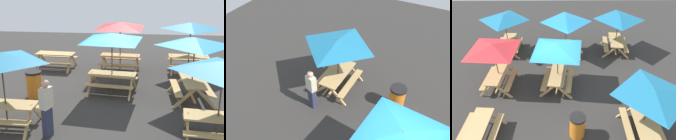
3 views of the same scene
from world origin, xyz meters
TOP-DOWN VIEW (x-y plane):
  - picnic_table_1 at (0.02, 0.08)m, footprint 2.81×2.81m
  - picnic_table_2 at (-2.75, -3.06)m, footprint 2.02×2.02m
  - trash_bin_orange at (-2.77, -0.66)m, footprint 0.59×0.59m
  - person_standing at (-1.40, -3.42)m, footprint 0.33×0.41m

SIDE VIEW (x-z plane):
  - trash_bin_orange at x=-2.77m, z-range 0.00..0.98m
  - person_standing at x=-1.40m, z-range 0.05..1.72m
  - picnic_table_1 at x=0.02m, z-range 0.82..3.16m
  - picnic_table_2 at x=-2.75m, z-range 0.82..3.16m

